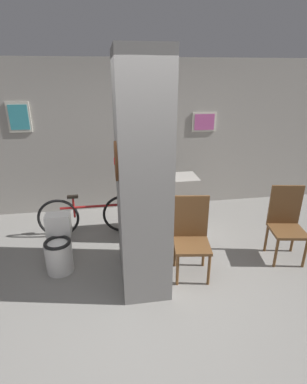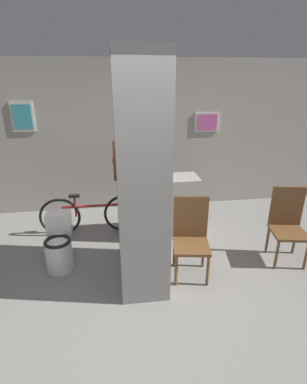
% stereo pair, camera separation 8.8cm
% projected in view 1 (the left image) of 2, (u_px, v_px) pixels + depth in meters
% --- Properties ---
extents(ground_plane, '(14.00, 14.00, 0.00)m').
position_uv_depth(ground_plane, '(138.00, 304.00, 3.30)').
color(ground_plane, gray).
extents(wall_back, '(8.00, 0.09, 2.60)m').
position_uv_depth(wall_back, '(120.00, 138.00, 5.22)').
color(wall_back, gray).
rests_on(wall_back, ground_plane).
extents(pillar_center, '(0.56, 1.01, 2.60)m').
position_uv_depth(pillar_center, '(141.00, 177.00, 3.29)').
color(pillar_center, gray).
rests_on(pillar_center, ground_plane).
extents(counter_shelf, '(1.15, 0.44, 0.93)m').
position_uv_depth(counter_shelf, '(159.00, 206.00, 4.57)').
color(counter_shelf, gray).
rests_on(counter_shelf, ground_plane).
extents(toilet, '(0.34, 0.50, 0.69)m').
position_uv_depth(toilet, '(59.00, 248.00, 3.80)').
color(toilet, white).
rests_on(toilet, ground_plane).
extents(chair_near_pillar, '(0.48, 0.48, 0.99)m').
position_uv_depth(chair_near_pillar, '(191.00, 234.00, 3.66)').
color(chair_near_pillar, brown).
rests_on(chair_near_pillar, ground_plane).
extents(chair_by_doorway, '(0.49, 0.49, 0.99)m').
position_uv_depth(chair_by_doorway, '(286.00, 221.00, 3.99)').
color(chair_by_doorway, brown).
rests_on(chair_by_doorway, ground_plane).
extents(bicycle, '(1.59, 0.42, 0.67)m').
position_uv_depth(bicycle, '(91.00, 215.00, 4.61)').
color(bicycle, black).
rests_on(bicycle, ground_plane).
extents(bottle_tall, '(0.08, 0.08, 0.25)m').
position_uv_depth(bottle_tall, '(159.00, 173.00, 4.30)').
color(bottle_tall, silver).
rests_on(bottle_tall, counter_shelf).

